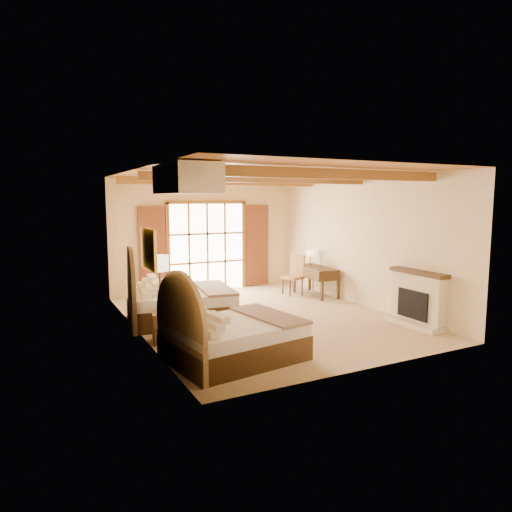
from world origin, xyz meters
TOP-DOWN VIEW (x-y plane):
  - floor at (0.00, 0.00)m, footprint 7.00×7.00m
  - wall_back at (0.00, 3.50)m, footprint 5.50×0.00m
  - wall_left at (-2.75, 0.00)m, footprint 0.00×7.00m
  - wall_right at (2.75, 0.00)m, footprint 0.00×7.00m
  - ceiling at (0.00, 0.00)m, footprint 7.00×7.00m
  - ceiling_beams at (0.00, 0.00)m, footprint 5.39×4.60m
  - french_doors at (0.00, 3.44)m, footprint 3.95×0.08m
  - fireplace at (2.60, -2.00)m, footprint 0.46×1.40m
  - painting at (-2.70, -0.75)m, footprint 0.06×0.95m
  - canopy_valance at (-2.40, -2.00)m, footprint 0.70×1.40m
  - bed_near at (-1.82, -2.14)m, footprint 2.29×1.85m
  - bed_far at (-1.88, 0.57)m, footprint 2.43×1.96m
  - nightstand at (-2.43, -0.72)m, footprint 0.55×0.55m
  - floor_lamp at (-2.50, -0.65)m, footprint 0.34×0.34m
  - armchair at (-1.57, 2.50)m, footprint 0.99×1.00m
  - ottoman at (-1.04, 1.93)m, footprint 0.75×0.75m
  - desk at (2.39, 1.44)m, footprint 0.76×1.52m
  - desk_chair at (1.89, 1.78)m, footprint 0.63×0.62m
  - desk_lamp at (2.50, 1.87)m, footprint 0.21×0.21m

SIDE VIEW (x-z plane):
  - floor at x=0.00m, z-range 0.00..0.00m
  - ottoman at x=-1.04m, z-range 0.00..0.45m
  - nightstand at x=-2.43m, z-range 0.00..0.56m
  - armchair at x=-1.57m, z-range 0.00..0.67m
  - desk_chair at x=1.89m, z-range -0.21..0.89m
  - bed_near at x=-1.82m, z-range -0.27..1.10m
  - desk at x=2.39m, z-range 0.03..0.82m
  - bed_far at x=-1.88m, z-range -0.29..1.17m
  - fireplace at x=2.60m, z-range -0.07..1.09m
  - desk_lamp at x=2.50m, z-range 0.90..1.32m
  - french_doors at x=0.00m, z-range -0.05..2.55m
  - floor_lamp at x=-2.50m, z-range 0.57..2.18m
  - wall_back at x=0.00m, z-range -1.15..4.35m
  - wall_left at x=-2.75m, z-range -1.90..5.10m
  - wall_right at x=2.75m, z-range -1.90..5.10m
  - painting at x=-2.70m, z-range 1.38..2.12m
  - canopy_valance at x=-2.40m, z-range 2.73..3.18m
  - ceiling_beams at x=0.00m, z-range 2.99..3.17m
  - ceiling at x=0.00m, z-range 3.20..3.20m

